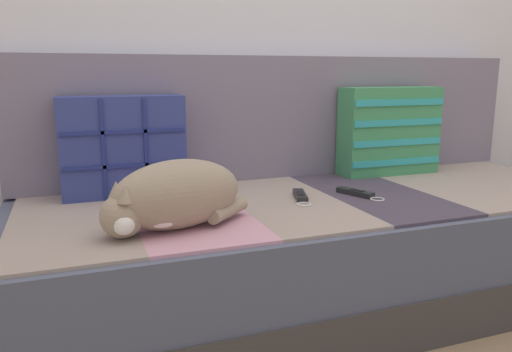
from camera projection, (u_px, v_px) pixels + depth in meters
ground_plane at (336, 308)px, 1.77m from camera, size 14.00×14.00×0.00m
couch at (323, 246)px, 1.82m from camera, size 2.19×0.89×0.39m
sofa_backrest at (283, 116)px, 2.08m from camera, size 2.14×0.14×0.49m
throw_pillow_quilted at (123, 146)px, 1.73m from camera, size 0.42×0.14×0.35m
throw_pillow_striped at (389, 131)px, 2.10m from camera, size 0.43×0.14×0.36m
sleeping_cat at (172, 197)px, 1.36m from camera, size 0.44×0.27×0.19m
game_remote_near at (300, 196)px, 1.71m from camera, size 0.10×0.19×0.02m
game_remote_far at (357, 193)px, 1.75m from camera, size 0.11×0.19×0.02m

